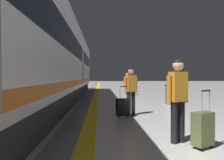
# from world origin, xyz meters

# --- Properties ---
(safety_line_strip) EXTENTS (0.36, 80.00, 0.01)m
(safety_line_strip) POSITION_xyz_m (-0.87, 10.00, 0.00)
(safety_line_strip) COLOR yellow
(safety_line_strip) RESTS_ON ground
(tactile_edge_band) EXTENTS (0.72, 80.00, 0.01)m
(tactile_edge_band) POSITION_xyz_m (-1.25, 10.00, 0.00)
(tactile_edge_band) COLOR slate
(tactile_edge_band) RESTS_ON ground
(high_speed_train) EXTENTS (2.94, 30.94, 4.97)m
(high_speed_train) POSITION_xyz_m (-3.08, 7.86, 2.50)
(high_speed_train) COLOR #38383D
(high_speed_train) RESTS_ON ground
(passenger_near) EXTENTS (0.47, 0.29, 1.60)m
(passenger_near) POSITION_xyz_m (0.88, 5.26, 0.93)
(passenger_near) COLOR black
(passenger_near) RESTS_ON ground
(suitcase_near) EXTENTS (0.44, 0.37, 1.03)m
(suitcase_near) POSITION_xyz_m (1.20, 4.92, 0.35)
(suitcase_near) COLOR #596038
(suitcase_near) RESTS_ON ground
(passenger_mid) EXTENTS (0.46, 0.29, 1.56)m
(passenger_mid) POSITION_xyz_m (0.42, 8.14, 0.90)
(passenger_mid) COLOR black
(passenger_mid) RESTS_ON ground
(suitcase_mid) EXTENTS (0.43, 0.32, 0.97)m
(suitcase_mid) POSITION_xyz_m (0.09, 7.80, 0.32)
(suitcase_mid) COLOR black
(suitcase_mid) RESTS_ON ground
(passenger_far) EXTENTS (0.49, 0.24, 1.58)m
(passenger_far) POSITION_xyz_m (1.31, 15.96, 0.92)
(passenger_far) COLOR #383842
(passenger_far) RESTS_ON ground
(suitcase_far) EXTENTS (0.41, 0.29, 0.98)m
(suitcase_far) POSITION_xyz_m (1.63, 15.63, 0.32)
(suitcase_far) COLOR #9E9EA3
(suitcase_far) RESTS_ON ground
(waste_bin) EXTENTS (0.46, 0.46, 0.91)m
(waste_bin) POSITION_xyz_m (2.60, 10.70, 0.46)
(waste_bin) COLOR #4C4C51
(waste_bin) RESTS_ON ground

